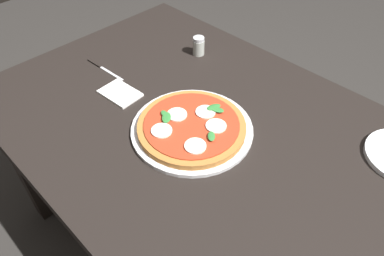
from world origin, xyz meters
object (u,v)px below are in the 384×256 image
dining_table (226,160)px  pizza (192,126)px  serving_tray (192,129)px  knife (101,67)px  napkin (120,93)px  pepper_shaker (199,46)px

dining_table → pizza: 0.15m
dining_table → serving_tray: serving_tray is taller
dining_table → knife: size_ratio=8.34×
dining_table → napkin: (0.39, 0.09, 0.09)m
knife → pepper_shaker: pepper_shaker is taller
napkin → pepper_shaker: 0.36m
serving_tray → pizza: pizza is taller
pepper_shaker → knife: bearing=58.9°
pepper_shaker → pizza: bearing=131.4°
napkin → knife: napkin is taller
pizza → napkin: pizza is taller
pizza → knife: size_ratio=1.65×
knife → napkin: bearing=165.7°
napkin → pepper_shaker: size_ratio=1.89×
napkin → serving_tray: bearing=-170.9°
serving_tray → knife: 0.46m
knife → pepper_shaker: (-0.19, -0.31, 0.03)m
napkin → pepper_shaker: (-0.01, -0.35, 0.03)m
serving_tray → pepper_shaker: pepper_shaker is taller
pizza → knife: bearing=-0.4°
serving_tray → napkin: (0.29, 0.05, -0.00)m
dining_table → serving_tray: (0.10, 0.04, 0.09)m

